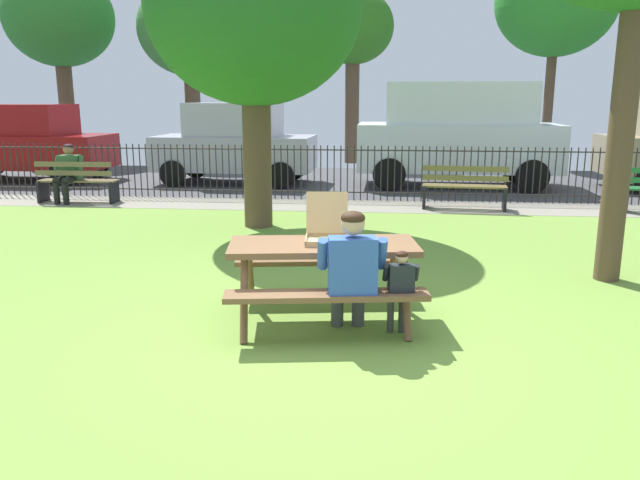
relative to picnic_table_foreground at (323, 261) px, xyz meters
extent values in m
cube|color=olive|center=(0.08, 1.39, -0.61)|extent=(28.00, 11.70, 0.02)
cube|color=gray|center=(0.08, 6.54, -0.60)|extent=(28.00, 1.40, 0.01)
cube|color=#424247|center=(0.08, 10.25, -0.60)|extent=(28.00, 6.02, 0.01)
cube|color=brown|center=(0.00, 0.00, 0.14)|extent=(1.89, 1.02, 0.06)
cube|color=brown|center=(0.09, -0.59, -0.16)|extent=(1.82, 0.54, 0.05)
cube|color=brown|center=(-0.09, 0.59, -0.16)|extent=(1.82, 0.54, 0.05)
cylinder|color=brown|center=(-0.67, -0.52, -0.24)|extent=(0.13, 0.44, 0.74)
cylinder|color=brown|center=(-0.79, 0.30, -0.24)|extent=(0.13, 0.44, 0.74)
cylinder|color=brown|center=(0.79, -0.30, -0.24)|extent=(0.13, 0.44, 0.74)
cylinder|color=brown|center=(0.67, 0.52, -0.24)|extent=(0.13, 0.44, 0.74)
cube|color=tan|center=(0.03, 0.03, 0.18)|extent=(0.44, 0.44, 0.01)
cube|color=silver|center=(0.03, 0.03, 0.19)|extent=(0.41, 0.41, 0.00)
cube|color=tan|center=(0.05, -0.17, 0.21)|extent=(0.41, 0.05, 0.04)
cube|color=tan|center=(0.01, 0.22, 0.21)|extent=(0.41, 0.05, 0.04)
cube|color=tan|center=(-0.17, 0.01, 0.21)|extent=(0.05, 0.41, 0.04)
cube|color=tan|center=(0.23, 0.04, 0.21)|extent=(0.05, 0.41, 0.04)
cube|color=tan|center=(0.01, 0.24, 0.43)|extent=(0.41, 0.11, 0.40)
cylinder|color=tan|center=(0.03, 0.03, 0.19)|extent=(0.35, 0.35, 0.01)
cylinder|color=#F0D87A|center=(0.03, 0.03, 0.20)|extent=(0.32, 0.32, 0.00)
cylinder|color=#434343|center=(0.15, -0.16, -0.38)|extent=(0.12, 0.12, 0.44)
cylinder|color=#434343|center=(0.18, -0.37, -0.13)|extent=(0.21, 0.44, 0.15)
cylinder|color=#434343|center=(0.35, -0.13, -0.38)|extent=(0.12, 0.12, 0.44)
cylinder|color=#434343|center=(0.38, -0.34, -0.13)|extent=(0.21, 0.44, 0.15)
cube|color=#3359B2|center=(0.31, -0.56, 0.10)|extent=(0.45, 0.28, 0.52)
cylinder|color=#3359B2|center=(0.05, -0.55, 0.21)|extent=(0.12, 0.22, 0.31)
cylinder|color=#3359B2|center=(0.56, -0.47, 0.21)|extent=(0.12, 0.22, 0.31)
sphere|color=tan|center=(0.31, -0.54, 0.48)|extent=(0.21, 0.21, 0.21)
ellipsoid|color=#332013|center=(0.31, -0.55, 0.53)|extent=(0.21, 0.20, 0.12)
cylinder|color=#393939|center=(0.65, -0.29, -0.38)|extent=(0.06, 0.06, 0.44)
cylinder|color=#393939|center=(0.67, -0.40, -0.14)|extent=(0.11, 0.23, 0.08)
cylinder|color=#393939|center=(0.76, -0.27, -0.38)|extent=(0.06, 0.06, 0.44)
cylinder|color=#393939|center=(0.77, -0.38, -0.14)|extent=(0.11, 0.23, 0.08)
cube|color=#1E2328|center=(0.74, -0.50, -0.02)|extent=(0.23, 0.15, 0.27)
cylinder|color=#1E2328|center=(0.60, -0.49, 0.03)|extent=(0.06, 0.12, 0.16)
cylinder|color=#1E2328|center=(0.87, -0.45, 0.03)|extent=(0.06, 0.12, 0.16)
sphere|color=tan|center=(0.74, -0.49, 0.18)|extent=(0.11, 0.11, 0.11)
ellipsoid|color=#341C11|center=(0.74, -0.49, 0.20)|extent=(0.11, 0.10, 0.06)
cylinder|color=#2D2823|center=(0.08, 7.24, 0.46)|extent=(20.02, 0.03, 0.03)
cylinder|color=#2D2823|center=(0.08, 7.24, -0.43)|extent=(20.02, 0.03, 0.03)
cylinder|color=#2D2823|center=(-7.91, 7.24, -0.03)|extent=(0.02, 0.02, 1.14)
cylinder|color=#2D2823|center=(-7.77, 7.24, -0.03)|extent=(0.02, 0.02, 1.14)
cylinder|color=#2D2823|center=(-7.63, 7.24, -0.03)|extent=(0.02, 0.02, 1.14)
cylinder|color=#2D2823|center=(-7.49, 7.24, -0.03)|extent=(0.02, 0.02, 1.14)
cylinder|color=#2D2823|center=(-7.35, 7.24, -0.03)|extent=(0.02, 0.02, 1.14)
cylinder|color=#2D2823|center=(-7.21, 7.24, -0.03)|extent=(0.02, 0.02, 1.14)
cylinder|color=#2D2823|center=(-7.07, 7.24, -0.03)|extent=(0.02, 0.02, 1.14)
cylinder|color=#2D2823|center=(-6.93, 7.24, -0.03)|extent=(0.02, 0.02, 1.14)
cylinder|color=#2D2823|center=(-6.79, 7.24, -0.03)|extent=(0.02, 0.02, 1.14)
cylinder|color=#2D2823|center=(-6.65, 7.24, -0.03)|extent=(0.02, 0.02, 1.14)
cylinder|color=#2D2823|center=(-6.51, 7.24, -0.03)|extent=(0.02, 0.02, 1.14)
cylinder|color=#2D2823|center=(-6.37, 7.24, -0.03)|extent=(0.02, 0.02, 1.14)
cylinder|color=#2D2823|center=(-6.23, 7.24, -0.03)|extent=(0.02, 0.02, 1.14)
cylinder|color=#2D2823|center=(-6.09, 7.24, -0.03)|extent=(0.02, 0.02, 1.14)
cylinder|color=#2D2823|center=(-5.95, 7.24, -0.03)|extent=(0.02, 0.02, 1.14)
cylinder|color=#2D2823|center=(-5.81, 7.24, -0.03)|extent=(0.02, 0.02, 1.14)
cylinder|color=#2D2823|center=(-5.67, 7.24, -0.03)|extent=(0.02, 0.02, 1.14)
cylinder|color=#2D2823|center=(-5.53, 7.24, -0.03)|extent=(0.02, 0.02, 1.14)
cylinder|color=#2D2823|center=(-5.39, 7.24, -0.03)|extent=(0.02, 0.02, 1.14)
cylinder|color=#2D2823|center=(-5.25, 7.24, -0.03)|extent=(0.02, 0.02, 1.14)
cylinder|color=#2D2823|center=(-5.11, 7.24, -0.03)|extent=(0.02, 0.02, 1.14)
cylinder|color=#2D2823|center=(-4.97, 7.24, -0.03)|extent=(0.02, 0.02, 1.14)
cylinder|color=#2D2823|center=(-4.83, 7.24, -0.03)|extent=(0.02, 0.02, 1.14)
cylinder|color=#2D2823|center=(-4.69, 7.24, -0.03)|extent=(0.02, 0.02, 1.14)
cylinder|color=#2D2823|center=(-4.55, 7.24, -0.03)|extent=(0.02, 0.02, 1.14)
cylinder|color=#2D2823|center=(-4.41, 7.24, -0.03)|extent=(0.02, 0.02, 1.14)
cylinder|color=#2D2823|center=(-4.27, 7.24, -0.03)|extent=(0.02, 0.02, 1.14)
cylinder|color=#2D2823|center=(-4.13, 7.24, -0.03)|extent=(0.02, 0.02, 1.14)
cylinder|color=#2D2823|center=(-3.99, 7.24, -0.03)|extent=(0.02, 0.02, 1.14)
cylinder|color=#2D2823|center=(-3.85, 7.24, -0.03)|extent=(0.02, 0.02, 1.14)
cylinder|color=#2D2823|center=(-3.71, 7.24, -0.03)|extent=(0.02, 0.02, 1.14)
cylinder|color=#2D2823|center=(-3.56, 7.24, -0.03)|extent=(0.02, 0.02, 1.14)
cylinder|color=#2D2823|center=(-3.42, 7.24, -0.03)|extent=(0.02, 0.02, 1.14)
cylinder|color=#2D2823|center=(-3.28, 7.24, -0.03)|extent=(0.02, 0.02, 1.14)
cylinder|color=#2D2823|center=(-3.14, 7.24, -0.03)|extent=(0.02, 0.02, 1.14)
cylinder|color=#2D2823|center=(-3.00, 7.24, -0.03)|extent=(0.02, 0.02, 1.14)
cylinder|color=#2D2823|center=(-2.86, 7.24, -0.03)|extent=(0.02, 0.02, 1.14)
cylinder|color=#2D2823|center=(-2.72, 7.24, -0.03)|extent=(0.02, 0.02, 1.14)
cylinder|color=#2D2823|center=(-2.58, 7.24, -0.03)|extent=(0.02, 0.02, 1.14)
cylinder|color=#2D2823|center=(-2.44, 7.24, -0.03)|extent=(0.02, 0.02, 1.14)
cylinder|color=#2D2823|center=(-2.30, 7.24, -0.03)|extent=(0.02, 0.02, 1.14)
cylinder|color=#2D2823|center=(-2.16, 7.24, -0.03)|extent=(0.02, 0.02, 1.14)
cylinder|color=#2D2823|center=(-2.02, 7.24, -0.03)|extent=(0.02, 0.02, 1.14)
cylinder|color=#2D2823|center=(-1.88, 7.24, -0.03)|extent=(0.02, 0.02, 1.14)
cylinder|color=#2D2823|center=(-1.74, 7.24, -0.03)|extent=(0.02, 0.02, 1.14)
cylinder|color=#2D2823|center=(-1.60, 7.24, -0.03)|extent=(0.02, 0.02, 1.14)
cylinder|color=#2D2823|center=(-1.46, 7.24, -0.03)|extent=(0.02, 0.02, 1.14)
cylinder|color=#2D2823|center=(-1.32, 7.24, -0.03)|extent=(0.02, 0.02, 1.14)
cylinder|color=#2D2823|center=(-1.18, 7.24, -0.03)|extent=(0.02, 0.02, 1.14)
cylinder|color=#2D2823|center=(-1.04, 7.24, -0.03)|extent=(0.02, 0.02, 1.14)
cylinder|color=#2D2823|center=(-0.90, 7.24, -0.03)|extent=(0.02, 0.02, 1.14)
cylinder|color=#2D2823|center=(-0.76, 7.24, -0.03)|extent=(0.02, 0.02, 1.14)
cylinder|color=#2D2823|center=(-0.62, 7.24, -0.03)|extent=(0.02, 0.02, 1.14)
cylinder|color=#2D2823|center=(-0.48, 7.24, -0.03)|extent=(0.02, 0.02, 1.14)
cylinder|color=#2D2823|center=(-0.34, 7.24, -0.03)|extent=(0.02, 0.02, 1.14)
cylinder|color=#2D2823|center=(-0.20, 7.24, -0.03)|extent=(0.02, 0.02, 1.14)
cylinder|color=#2D2823|center=(-0.06, 7.24, -0.03)|extent=(0.02, 0.02, 1.14)
cylinder|color=#2D2823|center=(0.08, 7.24, -0.03)|extent=(0.02, 0.02, 1.14)
cylinder|color=#2D2823|center=(0.22, 7.24, -0.03)|extent=(0.02, 0.02, 1.14)
cylinder|color=#2D2823|center=(0.36, 7.24, -0.03)|extent=(0.02, 0.02, 1.14)
cylinder|color=#2D2823|center=(0.50, 7.24, -0.03)|extent=(0.02, 0.02, 1.14)
cylinder|color=#2D2823|center=(0.64, 7.24, -0.03)|extent=(0.02, 0.02, 1.14)
cylinder|color=#2D2823|center=(0.78, 7.24, -0.03)|extent=(0.02, 0.02, 1.14)
cylinder|color=#2D2823|center=(0.92, 7.24, -0.03)|extent=(0.02, 0.02, 1.14)
cylinder|color=#2D2823|center=(1.06, 7.24, -0.03)|extent=(0.02, 0.02, 1.14)
cylinder|color=#2D2823|center=(1.20, 7.24, -0.03)|extent=(0.02, 0.02, 1.14)
cylinder|color=#2D2823|center=(1.34, 7.24, -0.03)|extent=(0.02, 0.02, 1.14)
cylinder|color=#2D2823|center=(1.48, 7.24, -0.03)|extent=(0.02, 0.02, 1.14)
cylinder|color=#2D2823|center=(1.62, 7.24, -0.03)|extent=(0.02, 0.02, 1.14)
cylinder|color=#2D2823|center=(1.76, 7.24, -0.03)|extent=(0.02, 0.02, 1.14)
cylinder|color=#2D2823|center=(1.90, 7.24, -0.03)|extent=(0.02, 0.02, 1.14)
cylinder|color=#2D2823|center=(2.04, 7.24, -0.03)|extent=(0.02, 0.02, 1.14)
cylinder|color=#2D2823|center=(2.18, 7.24, -0.03)|extent=(0.02, 0.02, 1.14)
cylinder|color=#2D2823|center=(2.32, 7.24, -0.03)|extent=(0.02, 0.02, 1.14)
cylinder|color=#2D2823|center=(2.46, 7.24, -0.03)|extent=(0.02, 0.02, 1.14)
cylinder|color=#2D2823|center=(2.60, 7.24, -0.03)|extent=(0.02, 0.02, 1.14)
cylinder|color=#2D2823|center=(2.74, 7.24, -0.03)|extent=(0.02, 0.02, 1.14)
cylinder|color=#2D2823|center=(2.88, 7.24, -0.03)|extent=(0.02, 0.02, 1.14)
cylinder|color=#2D2823|center=(3.02, 7.24, -0.03)|extent=(0.02, 0.02, 1.14)
cylinder|color=#2D2823|center=(3.16, 7.24, -0.03)|extent=(0.02, 0.02, 1.14)
cylinder|color=#2D2823|center=(3.30, 7.24, -0.03)|extent=(0.02, 0.02, 1.14)
cylinder|color=#2D2823|center=(3.44, 7.24, -0.03)|extent=(0.02, 0.02, 1.14)
cylinder|color=#2D2823|center=(3.58, 7.24, -0.03)|extent=(0.02, 0.02, 1.14)
cylinder|color=#2D2823|center=(3.72, 7.24, -0.03)|extent=(0.02, 0.02, 1.14)
cylinder|color=#2D2823|center=(3.86, 7.24, -0.03)|extent=(0.02, 0.02, 1.14)
cylinder|color=#2D2823|center=(4.00, 7.24, -0.03)|extent=(0.02, 0.02, 1.14)
cylinder|color=#2D2823|center=(4.14, 7.24, -0.03)|extent=(0.02, 0.02, 1.14)
cylinder|color=#2D2823|center=(4.28, 7.24, -0.03)|extent=(0.02, 0.02, 1.14)
cylinder|color=#2D2823|center=(4.42, 7.24, -0.03)|extent=(0.02, 0.02, 1.14)
cylinder|color=#2D2823|center=(4.56, 7.24, -0.03)|extent=(0.02, 0.02, 1.14)
cylinder|color=#2D2823|center=(4.70, 7.24, -0.03)|extent=(0.02, 0.02, 1.14)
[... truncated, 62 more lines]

